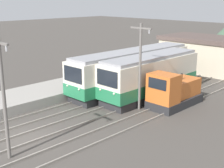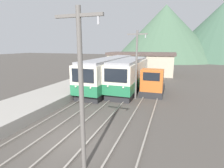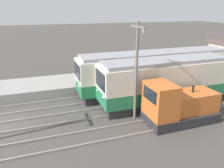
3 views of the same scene
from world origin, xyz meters
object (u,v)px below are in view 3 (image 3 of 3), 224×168
Objects in this scene: commuter_train_left at (156,73)px; shunting_locomotive at (178,106)px; catenary_mast_mid at (136,68)px; commuter_train_center at (165,84)px.

commuter_train_left is 2.92× the size of shunting_locomotive.
catenary_mast_mid reaches higher than shunting_locomotive.
shunting_locomotive is at bearing -14.92° from commuter_train_left.
commuter_train_center reaches higher than shunting_locomotive.
commuter_train_left is at bearing 165.08° from shunting_locomotive.
commuter_train_center is at bearing 165.36° from shunting_locomotive.
commuter_train_center is at bearing 114.21° from catenary_mast_mid.
catenary_mast_mid is at bearing -65.79° from commuter_train_center.
commuter_train_left is 2.90m from commuter_train_center.
catenary_mast_mid is (-1.49, -2.57, 2.54)m from shunting_locomotive.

